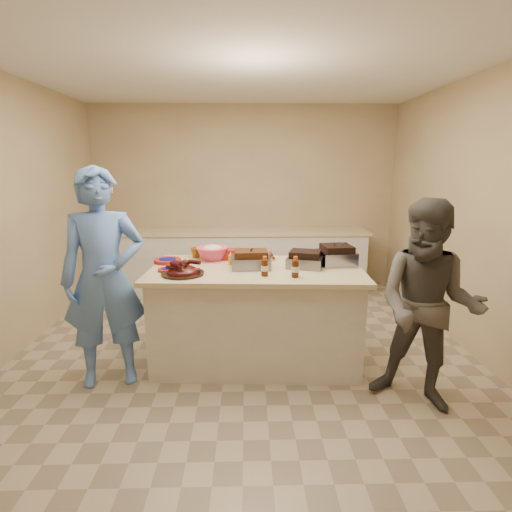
{
  "coord_description": "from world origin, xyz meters",
  "views": [
    {
      "loc": [
        0.03,
        -3.58,
        1.84
      ],
      "look_at": [
        0.12,
        0.01,
        1.02
      ],
      "focal_mm": 28.0,
      "sensor_mm": 36.0,
      "label": 1
    }
  ],
  "objects_px": {
    "rib_platter": "(183,275)",
    "mustard_bottle": "(231,265)",
    "plastic_cup": "(196,257)",
    "bbq_bottle_a": "(265,276)",
    "roasting_pan": "(336,264)",
    "bbq_bottle_b": "(295,277)",
    "guest_blue": "(113,380)",
    "coleslaw_bowl": "(213,260)",
    "guest_gray": "(418,403)",
    "island": "(256,359)"
  },
  "relations": [
    {
      "from": "rib_platter",
      "to": "mustard_bottle",
      "type": "xyz_separation_m",
      "value": [
        0.4,
        0.34,
        0.0
      ]
    },
    {
      "from": "plastic_cup",
      "to": "rib_platter",
      "type": "bearing_deg",
      "value": -93.04
    },
    {
      "from": "bbq_bottle_a",
      "to": "rib_platter",
      "type": "bearing_deg",
      "value": 175.32
    },
    {
      "from": "bbq_bottle_a",
      "to": "roasting_pan",
      "type": "bearing_deg",
      "value": 29.35
    },
    {
      "from": "roasting_pan",
      "to": "plastic_cup",
      "type": "bearing_deg",
      "value": 160.85
    },
    {
      "from": "roasting_pan",
      "to": "bbq_bottle_b",
      "type": "distance_m",
      "value": 0.63
    },
    {
      "from": "roasting_pan",
      "to": "mustard_bottle",
      "type": "height_order",
      "value": "roasting_pan"
    },
    {
      "from": "guest_blue",
      "to": "mustard_bottle",
      "type": "bearing_deg",
      "value": 10.34
    },
    {
      "from": "roasting_pan",
      "to": "mustard_bottle",
      "type": "xyz_separation_m",
      "value": [
        -1.0,
        0.0,
        0.0
      ]
    },
    {
      "from": "coleslaw_bowl",
      "to": "guest_blue",
      "type": "relative_size",
      "value": 0.17
    },
    {
      "from": "mustard_bottle",
      "to": "plastic_cup",
      "type": "height_order",
      "value": "mustard_bottle"
    },
    {
      "from": "bbq_bottle_b",
      "to": "mustard_bottle",
      "type": "relative_size",
      "value": 1.45
    },
    {
      "from": "plastic_cup",
      "to": "guest_gray",
      "type": "relative_size",
      "value": 0.07
    },
    {
      "from": "plastic_cup",
      "to": "bbq_bottle_a",
      "type": "bearing_deg",
      "value": -46.62
    },
    {
      "from": "coleslaw_bowl",
      "to": "bbq_bottle_b",
      "type": "height_order",
      "value": "coleslaw_bowl"
    },
    {
      "from": "rib_platter",
      "to": "mustard_bottle",
      "type": "bearing_deg",
      "value": 40.47
    },
    {
      "from": "plastic_cup",
      "to": "bbq_bottle_b",
      "type": "bearing_deg",
      "value": -39.36
    },
    {
      "from": "roasting_pan",
      "to": "guest_gray",
      "type": "bearing_deg",
      "value": -66.55
    },
    {
      "from": "coleslaw_bowl",
      "to": "bbq_bottle_a",
      "type": "distance_m",
      "value": 0.77
    },
    {
      "from": "rib_platter",
      "to": "bbq_bottle_a",
      "type": "height_order",
      "value": "bbq_bottle_a"
    },
    {
      "from": "plastic_cup",
      "to": "guest_blue",
      "type": "relative_size",
      "value": 0.06
    },
    {
      "from": "bbq_bottle_b",
      "to": "rib_platter",
      "type": "bearing_deg",
      "value": 173.61
    },
    {
      "from": "bbq_bottle_a",
      "to": "guest_blue",
      "type": "height_order",
      "value": "bbq_bottle_a"
    },
    {
      "from": "island",
      "to": "guest_gray",
      "type": "bearing_deg",
      "value": -27.97
    },
    {
      "from": "mustard_bottle",
      "to": "island",
      "type": "bearing_deg",
      "value": -28.49
    },
    {
      "from": "plastic_cup",
      "to": "coleslaw_bowl",
      "type": "bearing_deg",
      "value": -32.56
    },
    {
      "from": "mustard_bottle",
      "to": "roasting_pan",
      "type": "bearing_deg",
      "value": -0.27
    },
    {
      "from": "bbq_bottle_b",
      "to": "guest_gray",
      "type": "distance_m",
      "value": 1.39
    },
    {
      "from": "mustard_bottle",
      "to": "guest_gray",
      "type": "xyz_separation_m",
      "value": [
        1.5,
        -0.88,
        -0.92
      ]
    },
    {
      "from": "rib_platter",
      "to": "plastic_cup",
      "type": "distance_m",
      "value": 0.65
    },
    {
      "from": "island",
      "to": "guest_blue",
      "type": "relative_size",
      "value": 1.05
    },
    {
      "from": "rib_platter",
      "to": "plastic_cup",
      "type": "relative_size",
      "value": 3.35
    },
    {
      "from": "bbq_bottle_b",
      "to": "guest_gray",
      "type": "bearing_deg",
      "value": -24.57
    },
    {
      "from": "coleslaw_bowl",
      "to": "mustard_bottle",
      "type": "bearing_deg",
      "value": -46.11
    },
    {
      "from": "bbq_bottle_a",
      "to": "guest_gray",
      "type": "bearing_deg",
      "value": -21.88
    },
    {
      "from": "rib_platter",
      "to": "guest_blue",
      "type": "height_order",
      "value": "rib_platter"
    },
    {
      "from": "bbq_bottle_b",
      "to": "plastic_cup",
      "type": "bearing_deg",
      "value": 140.64
    },
    {
      "from": "roasting_pan",
      "to": "plastic_cup",
      "type": "xyz_separation_m",
      "value": [
        -1.37,
        0.31,
        0.0
      ]
    },
    {
      "from": "island",
      "to": "rib_platter",
      "type": "bearing_deg",
      "value": -158.82
    },
    {
      "from": "roasting_pan",
      "to": "guest_gray",
      "type": "xyz_separation_m",
      "value": [
        0.5,
        -0.88,
        -0.92
      ]
    },
    {
      "from": "rib_platter",
      "to": "guest_gray",
      "type": "bearing_deg",
      "value": -15.83
    },
    {
      "from": "mustard_bottle",
      "to": "guest_blue",
      "type": "distance_m",
      "value": 1.46
    },
    {
      "from": "bbq_bottle_a",
      "to": "plastic_cup",
      "type": "relative_size",
      "value": 1.56
    },
    {
      "from": "island",
      "to": "guest_gray",
      "type": "height_order",
      "value": "island"
    },
    {
      "from": "island",
      "to": "roasting_pan",
      "type": "height_order",
      "value": "roasting_pan"
    },
    {
      "from": "roasting_pan",
      "to": "mustard_bottle",
      "type": "relative_size",
      "value": 2.55
    },
    {
      "from": "island",
      "to": "coleslaw_bowl",
      "type": "distance_m",
      "value": 1.06
    },
    {
      "from": "rib_platter",
      "to": "mustard_bottle",
      "type": "height_order",
      "value": "rib_platter"
    },
    {
      "from": "guest_blue",
      "to": "guest_gray",
      "type": "xyz_separation_m",
      "value": [
        2.53,
        -0.41,
        0.0
      ]
    },
    {
      "from": "guest_gray",
      "to": "guest_blue",
      "type": "bearing_deg",
      "value": -156.82
    }
  ]
}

